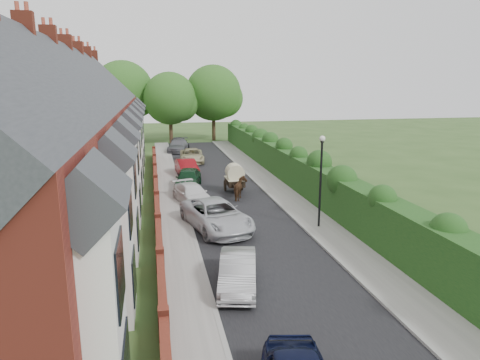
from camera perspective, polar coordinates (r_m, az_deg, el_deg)
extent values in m
plane|color=#2D4C1E|center=(19.74, 5.48, -10.82)|extent=(140.00, 140.00, 0.00)
cube|color=black|center=(29.74, -1.64, -2.54)|extent=(6.00, 58.00, 0.02)
cube|color=gray|center=(30.68, 5.92, -2.03)|extent=(2.20, 58.00, 0.12)
cube|color=gray|center=(29.34, -9.08, -2.82)|extent=(1.70, 58.00, 0.12)
cube|color=gray|center=(30.39, 4.03, -2.13)|extent=(0.18, 58.00, 0.13)
cube|color=gray|center=(29.38, -7.52, -2.73)|extent=(0.18, 58.00, 0.13)
cube|color=#133E16|center=(30.98, 9.15, 0.29)|extent=(1.50, 58.00, 2.50)
cube|color=maroon|center=(28.20, -22.84, 2.34)|extent=(8.00, 40.00, 6.50)
cube|color=#2A2D32|center=(27.84, -23.43, 8.92)|extent=(8.00, 40.20, 8.00)
cube|color=silver|center=(10.65, -17.38, -17.71)|extent=(0.70, 2.40, 5.20)
cube|color=black|center=(10.07, -15.71, -11.77)|extent=(0.06, 1.80, 1.60)
cube|color=#2A2D32|center=(9.53, -19.48, -1.93)|extent=(1.70, 2.60, 1.70)
cube|color=#3F2D2D|center=(13.26, -17.42, -18.94)|extent=(0.08, 0.90, 2.10)
cube|color=silver|center=(11.79, -18.51, -5.17)|extent=(0.12, 1.20, 1.60)
cube|color=silver|center=(15.16, -15.60, -8.14)|extent=(0.70, 2.40, 5.20)
cube|color=black|center=(15.60, -13.95, -12.22)|extent=(0.06, 1.80, 1.60)
cube|color=black|center=(14.76, -14.45, -3.73)|extent=(0.06, 1.80, 1.60)
cube|color=#2A2D32|center=(14.40, -16.92, 3.07)|extent=(1.70, 2.60, 1.70)
cube|color=#3F2D2D|center=(17.70, -15.88, -10.46)|extent=(0.08, 0.90, 2.10)
cube|color=silver|center=(16.59, -16.57, 0.10)|extent=(0.12, 1.20, 1.60)
cube|color=silver|center=(19.91, -14.70, -3.04)|extent=(0.70, 2.40, 5.20)
cube|color=black|center=(20.24, -13.45, -6.27)|extent=(0.06, 1.80, 1.60)
cube|color=black|center=(19.60, -13.82, 0.38)|extent=(0.06, 1.80, 1.60)
cube|color=#2A2D32|center=(19.33, -15.65, 5.53)|extent=(1.70, 2.60, 1.70)
cube|color=#3F2D2D|center=(22.38, -15.01, -5.44)|extent=(0.08, 0.90, 2.10)
cube|color=silver|center=(21.49, -15.51, 2.99)|extent=(0.12, 1.20, 1.60)
cube|color=silver|center=(24.75, -14.15, 0.08)|extent=(0.70, 2.40, 5.20)
cube|color=black|center=(25.02, -13.15, -2.56)|extent=(0.06, 1.80, 1.60)
cube|color=black|center=(24.51, -13.44, 2.86)|extent=(0.06, 1.80, 1.60)
cube|color=#2A2D32|center=(24.30, -14.89, 6.98)|extent=(1.70, 2.60, 1.70)
cube|color=#3F2D2D|center=(27.17, -14.45, -2.17)|extent=(0.08, 0.90, 2.10)
cube|color=silver|center=(26.43, -14.85, 4.81)|extent=(0.12, 1.20, 1.60)
cube|color=silver|center=(29.65, -13.78, 2.18)|extent=(0.70, 2.40, 5.20)
cube|color=black|center=(29.88, -12.95, -0.05)|extent=(0.06, 1.80, 1.60)
cube|color=black|center=(29.45, -13.18, 4.51)|extent=(0.06, 1.80, 1.60)
cube|color=#2A2D32|center=(29.27, -14.39, 7.94)|extent=(1.70, 2.60, 1.70)
cube|color=#3F2D2D|center=(32.03, -14.07, 0.11)|extent=(0.08, 0.90, 2.10)
cube|color=silver|center=(31.38, -14.39, 6.05)|extent=(0.12, 1.20, 1.60)
cube|color=silver|center=(34.58, -13.52, 3.68)|extent=(0.70, 2.40, 5.20)
cube|color=black|center=(34.77, -12.80, 1.76)|extent=(0.06, 1.80, 1.60)
cube|color=black|center=(34.40, -13.00, 5.68)|extent=(0.06, 1.80, 1.60)
cube|color=#2A2D32|center=(34.25, -14.03, 8.63)|extent=(1.70, 2.60, 1.70)
cube|color=#3F2D2D|center=(36.92, -13.78, 1.79)|extent=(0.08, 0.90, 2.10)
cube|color=silver|center=(36.35, -14.05, 6.95)|extent=(0.12, 1.20, 1.60)
cube|color=silver|center=(39.52, -13.32, 4.81)|extent=(0.70, 2.40, 5.20)
cube|color=black|center=(39.69, -12.69, 3.12)|extent=(0.06, 1.80, 1.60)
cube|color=black|center=(39.37, -12.87, 6.56)|extent=(0.06, 1.80, 1.60)
cube|color=#2A2D32|center=(39.24, -13.77, 9.13)|extent=(1.70, 2.60, 1.70)
cube|color=#3F2D2D|center=(41.84, -13.56, 3.08)|extent=(0.08, 0.90, 2.10)
cube|color=silver|center=(41.32, -13.80, 7.63)|extent=(0.12, 1.20, 1.60)
cube|color=silver|center=(44.48, -13.16, 5.68)|extent=(0.70, 2.40, 5.20)
cube|color=black|center=(44.63, -12.61, 4.18)|extent=(0.06, 1.80, 1.60)
cube|color=black|center=(44.35, -12.76, 7.24)|extent=(0.06, 1.80, 1.60)
cube|color=#2A2D32|center=(44.23, -13.56, 9.53)|extent=(1.70, 2.60, 1.70)
cube|color=#3F2D2D|center=(46.78, -13.39, 4.09)|extent=(0.08, 0.90, 2.10)
cube|color=silver|center=(46.31, -13.60, 8.17)|extent=(0.12, 1.20, 1.60)
cube|color=maroon|center=(23.06, -26.84, 17.50)|extent=(0.90, 0.50, 1.60)
cylinder|color=#9B412E|center=(23.22, -27.60, 19.76)|extent=(0.20, 0.20, 0.50)
cylinder|color=#9B412E|center=(23.13, -26.59, 19.89)|extent=(0.20, 0.20, 0.50)
cube|color=maroon|center=(27.91, -24.15, 16.71)|extent=(0.90, 0.50, 1.60)
cylinder|color=#9B412E|center=(28.05, -24.75, 18.59)|extent=(0.20, 0.20, 0.50)
cylinder|color=#9B412E|center=(27.97, -23.91, 18.68)|extent=(0.20, 0.20, 0.50)
cube|color=maroon|center=(32.81, -22.27, 16.13)|extent=(0.90, 0.50, 1.60)
cylinder|color=#9B412E|center=(32.93, -22.77, 17.74)|extent=(0.20, 0.20, 0.50)
cylinder|color=#9B412E|center=(32.86, -22.06, 17.81)|extent=(0.20, 0.20, 0.50)
cube|color=maroon|center=(37.74, -20.88, 15.69)|extent=(0.90, 0.50, 1.60)
cylinder|color=#9B412E|center=(37.84, -21.32, 17.10)|extent=(0.20, 0.20, 0.50)
cylinder|color=#9B412E|center=(37.78, -20.69, 17.15)|extent=(0.20, 0.20, 0.50)
cube|color=maroon|center=(42.68, -19.82, 15.35)|extent=(0.90, 0.50, 1.60)
cylinder|color=#9B412E|center=(42.77, -20.20, 16.60)|extent=(0.20, 0.20, 0.50)
cylinder|color=#9B412E|center=(42.72, -19.65, 16.64)|extent=(0.20, 0.20, 0.50)
cube|color=maroon|center=(47.63, -18.99, 15.08)|extent=(0.90, 0.50, 1.60)
cylinder|color=#9B412E|center=(47.71, -19.32, 16.20)|extent=(0.20, 0.20, 0.50)
cylinder|color=#9B412E|center=(47.67, -18.83, 16.23)|extent=(0.20, 0.20, 0.50)
cube|color=maroon|center=(16.53, -10.37, -14.20)|extent=(0.30, 4.70, 0.90)
cube|color=maroon|center=(21.11, -10.73, -8.07)|extent=(0.30, 4.70, 0.90)
cube|color=maroon|center=(25.85, -10.95, -4.15)|extent=(0.30, 4.70, 0.90)
cube|color=maroon|center=(30.67, -11.11, -1.46)|extent=(0.30, 4.70, 0.90)
cube|color=maroon|center=(35.54, -11.22, 0.50)|extent=(0.30, 4.70, 0.90)
cube|color=maroon|center=(40.44, -11.30, 1.99)|extent=(0.30, 4.70, 0.90)
cube|color=maroon|center=(45.37, -11.37, 3.15)|extent=(0.30, 4.70, 0.90)
cube|color=maroon|center=(14.29, -10.11, -18.36)|extent=(0.35, 0.35, 1.10)
cube|color=maroon|center=(18.75, -10.59, -10.48)|extent=(0.35, 0.35, 1.10)
cube|color=maroon|center=(23.43, -10.86, -5.68)|extent=(0.35, 0.35, 1.10)
cube|color=maroon|center=(28.22, -11.04, -2.49)|extent=(0.35, 0.35, 1.10)
cube|color=maroon|center=(33.08, -11.17, -0.23)|extent=(0.35, 0.35, 1.10)
cube|color=maroon|center=(37.97, -11.27, 1.44)|extent=(0.35, 0.35, 1.10)
cube|color=maroon|center=(42.88, -11.34, 2.74)|extent=(0.35, 0.35, 1.10)
cube|color=maroon|center=(47.82, -11.40, 3.76)|extent=(0.35, 0.35, 1.10)
cylinder|color=black|center=(23.66, 10.66, -0.83)|extent=(0.12, 0.12, 4.80)
cylinder|color=black|center=(23.21, 10.91, 5.06)|extent=(0.20, 0.20, 0.10)
sphere|color=silver|center=(23.20, 10.93, 5.43)|extent=(0.32, 0.32, 0.32)
cylinder|color=#332316|center=(57.57, -9.21, 7.19)|extent=(0.50, 0.50, 4.75)
sphere|color=#23531B|center=(57.33, -9.34, 10.69)|extent=(6.80, 6.80, 6.80)
sphere|color=#23531B|center=(57.73, -7.96, 10.09)|extent=(4.76, 4.76, 4.76)
cylinder|color=#332316|center=(60.08, -3.53, 7.80)|extent=(0.50, 0.50, 5.25)
sphere|color=#23531B|center=(59.86, -3.59, 11.51)|extent=(7.60, 7.60, 7.60)
sphere|color=#23531B|center=(60.41, -2.16, 10.84)|extent=(5.32, 5.32, 5.32)
cylinder|color=#332316|center=(60.57, -15.08, 7.55)|extent=(0.50, 0.50, 5.50)
sphere|color=#23531B|center=(60.36, -15.31, 11.40)|extent=(8.00, 8.00, 8.00)
sphere|color=#23531B|center=(60.61, -13.71, 10.76)|extent=(5.60, 5.60, 5.60)
imported|color=#9D9EA2|center=(17.18, -0.30, -12.10)|extent=(2.24, 4.21, 1.32)
imported|color=silver|center=(23.58, -3.18, -4.71)|extent=(3.94, 6.20, 1.59)
imported|color=white|center=(28.72, -6.37, -1.88)|extent=(2.81, 4.68, 1.27)
imported|color=black|center=(32.95, -6.92, 0.23)|extent=(2.60, 4.69, 1.51)
imported|color=maroon|center=(37.28, -7.11, 1.64)|extent=(1.94, 4.47, 1.43)
imported|color=#BEB389|center=(43.50, -6.44, 3.23)|extent=(2.51, 5.05, 1.38)
imported|color=slate|center=(50.60, -8.28, 4.56)|extent=(2.97, 5.23, 1.43)
imported|color=black|center=(54.06, -8.01, 5.03)|extent=(2.29, 4.04, 1.30)
imported|color=#442B19|center=(29.39, 0.04, -1.18)|extent=(1.34, 2.01, 1.55)
cube|color=black|center=(31.26, -0.69, -0.22)|extent=(1.17, 1.95, 0.49)
cylinder|color=#C1BA96|center=(31.11, -0.69, 1.00)|extent=(1.27, 1.22, 1.27)
cube|color=#C1BA96|center=(31.20, -0.69, 0.21)|extent=(1.29, 2.00, 0.04)
cylinder|color=black|center=(31.80, -2.01, -0.73)|extent=(0.08, 0.88, 0.88)
cylinder|color=black|center=(32.03, 0.23, -0.62)|extent=(0.08, 0.88, 0.88)
cylinder|color=black|center=(30.16, -0.94, -0.62)|extent=(0.06, 1.76, 0.06)
cylinder|color=black|center=(30.29, 0.33, -0.56)|extent=(0.06, 1.76, 0.06)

